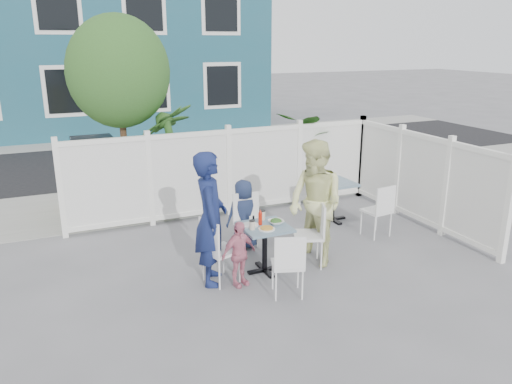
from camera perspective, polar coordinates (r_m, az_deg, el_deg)
name	(u,v)px	position (r m, az deg, el deg)	size (l,w,h in m)	color
ground	(281,265)	(7.32, 2.90, -8.36)	(80.00, 80.00, 0.00)	slate
near_sidewalk	(202,194)	(10.63, -6.22, -0.24)	(24.00, 2.60, 0.01)	gray
street	(161,158)	(14.09, -10.77, 3.83)	(24.00, 5.00, 0.01)	black
far_sidewalk	(140,139)	(17.07, -13.16, 5.95)	(24.00, 1.60, 0.01)	gray
building	(103,44)	(20.06, -17.11, 15.87)	(11.00, 6.00, 6.00)	#1C5265
fence_back	(229,174)	(9.17, -3.13, 2.11)	(5.86, 0.08, 1.60)	white
fence_right	(421,181)	(9.14, 18.35, 1.22)	(0.08, 3.66, 1.60)	white
tree	(119,72)	(9.33, -15.43, 13.07)	(1.80, 1.62, 3.59)	#382316
utility_cabinet	(95,173)	(10.26, -17.92, 2.12)	(0.70, 0.50, 1.30)	gold
potted_shrub_a	(171,158)	(9.51, -9.68, 3.85)	(1.13, 1.13, 2.02)	#2E521F
potted_shrub_b	(293,153)	(10.33, 4.28, 4.43)	(1.61, 1.40, 1.79)	#2E521F
main_table	(265,236)	(6.93, 1.01, -5.07)	(0.65, 0.65, 0.68)	#3B5774
spare_table	(333,191)	(8.98, 8.82, 0.14)	(0.70, 0.70, 0.72)	#3B5774
chair_left	(216,246)	(6.62, -4.57, -6.18)	(0.51, 0.52, 0.92)	white
chair_right	(314,229)	(7.17, 6.64, -4.27)	(0.54, 0.55, 0.94)	white
chair_back	(248,219)	(7.58, -0.88, -3.07)	(0.43, 0.42, 0.91)	white
chair_near	(289,261)	(6.27, 3.75, -7.89)	(0.49, 0.48, 0.86)	white
chair_spare	(380,207)	(8.39, 14.02, -1.70)	(0.45, 0.44, 0.89)	white
man	(211,219)	(6.54, -5.21, -3.04)	(0.65, 0.43, 1.80)	#141F4E
woman	(315,204)	(7.12, 6.81, -1.33)	(0.88, 0.69, 1.81)	#CFD751
boy	(244,214)	(7.72, -1.41, -2.57)	(0.54, 0.35, 1.10)	#1C2848
toddler	(239,254)	(6.58, -1.97, -7.08)	(0.53, 0.22, 0.90)	pink
plate_main	(267,229)	(6.74, 1.23, -4.25)	(0.23, 0.23, 0.01)	white
plate_side	(250,225)	(6.88, -0.68, -3.79)	(0.23, 0.23, 0.02)	white
salad_bowl	(276,222)	(6.94, 2.30, -3.45)	(0.21, 0.21, 0.05)	white
coffee_cup_a	(252,225)	(6.72, -0.45, -3.83)	(0.08, 0.08, 0.12)	beige
coffee_cup_b	(262,215)	(7.08, 0.72, -2.69)	(0.08, 0.08, 0.13)	beige
ketchup_bottle	(260,219)	(6.88, 0.49, -3.08)	(0.05, 0.05, 0.17)	#B41B0B
salt_shaker	(250,219)	(7.04, -0.66, -3.07)	(0.03, 0.03, 0.07)	white
pepper_shaker	(253,218)	(7.06, -0.29, -3.00)	(0.03, 0.03, 0.07)	black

